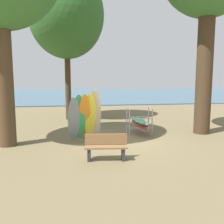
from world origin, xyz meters
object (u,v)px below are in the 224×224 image
at_px(tree_mid_behind, 66,15).
at_px(board_storage_rack, 140,123).
at_px(park_bench, 106,146).
at_px(leaning_board_pile, 85,117).

height_order(tree_mid_behind, board_storage_rack, tree_mid_behind).
height_order(tree_mid_behind, park_bench, tree_mid_behind).
height_order(board_storage_rack, park_bench, board_storage_rack).
relative_size(tree_mid_behind, leaning_board_pile, 4.14).
distance_m(tree_mid_behind, leaning_board_pile, 7.97).
xyz_separation_m(board_storage_rack, park_bench, (-2.09, -3.53, -0.10)).
bearing_deg(tree_mid_behind, park_bench, -80.83).
xyz_separation_m(tree_mid_behind, park_bench, (1.37, -8.47, -6.11)).
height_order(leaning_board_pile, park_bench, leaning_board_pile).
bearing_deg(leaning_board_pile, tree_mid_behind, 98.12).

